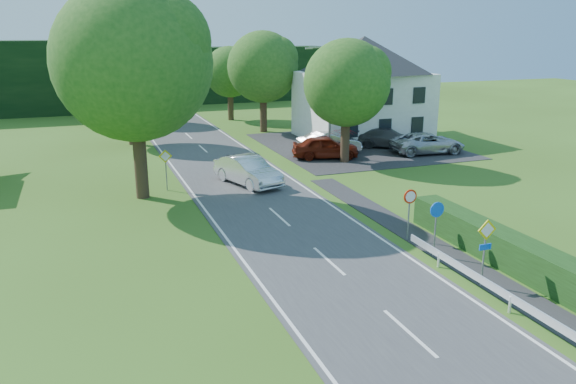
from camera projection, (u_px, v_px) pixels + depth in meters
name	position (u px, v px, depth m)	size (l,w,h in m)	color
road	(267.00, 206.00, 29.95)	(7.00, 80.00, 0.04)	#3E3D40
parking_pad	(356.00, 146.00, 45.69)	(14.00, 16.00, 0.04)	#252427
line_edge_left	(207.00, 212.00, 28.86)	(0.12, 80.00, 0.01)	white
line_edge_right	(322.00, 199.00, 31.04)	(0.12, 80.00, 0.01)	white
line_centre	(267.00, 205.00, 29.95)	(0.12, 80.00, 0.01)	white
tree_main	(135.00, 93.00, 29.94)	(9.40, 9.40, 11.64)	#215018
tree_left_far	(129.00, 92.00, 45.10)	(7.00, 7.00, 8.58)	#215018
tree_right_far	(263.00, 82.00, 50.86)	(7.40, 7.40, 9.09)	#215018
tree_left_back	(123.00, 82.00, 56.14)	(6.60, 6.60, 8.07)	#215018
tree_right_back	(230.00, 83.00, 57.94)	(6.20, 6.20, 7.56)	#215018
tree_right_mid	(346.00, 102.00, 38.83)	(7.00, 7.00, 8.58)	#215018
treeline_right	(214.00, 75.00, 73.09)	(30.00, 5.00, 7.00)	black
house_white	(363.00, 87.00, 47.84)	(10.60, 8.40, 8.60)	white
streetlight	(329.00, 96.00, 40.43)	(2.03, 0.18, 8.00)	gray
sign_priority_right	(486.00, 240.00, 20.08)	(0.78, 0.09, 2.59)	gray
sign_roundabout	(436.00, 218.00, 22.82)	(0.64, 0.08, 2.37)	gray
sign_speed_limit	(410.00, 203.00, 24.59)	(0.64, 0.11, 2.37)	gray
sign_priority_left	(166.00, 162.00, 32.46)	(0.78, 0.09, 2.44)	gray
moving_car	(248.00, 171.00, 33.87)	(1.80, 5.15, 1.70)	silver
motorcycle	(228.00, 160.00, 38.16)	(0.66, 1.89, 1.00)	black
parked_car_red	(325.00, 147.00, 40.84)	(1.94, 4.82, 1.64)	#62170A
parked_car_silver_a	(329.00, 143.00, 42.54)	(1.68, 4.82, 1.59)	#B6B5BA
parked_car_grey	(388.00, 138.00, 44.77)	(2.08, 5.13, 1.49)	#454549
parked_car_silver_b	(428.00, 143.00, 42.58)	(2.60, 5.63, 1.56)	#BABAC2
parasol	(343.00, 141.00, 42.57)	(2.05, 2.09, 1.88)	red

